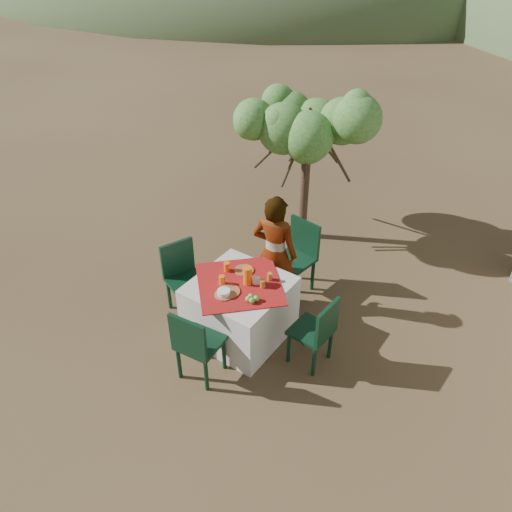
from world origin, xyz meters
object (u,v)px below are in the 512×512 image
at_px(chair_near, 196,343).
at_px(juice_pitcher, 248,276).
at_px(chair_far, 298,253).
at_px(table, 240,309).
at_px(chair_right, 317,330).
at_px(person, 275,254).
at_px(chair_left, 183,275).
at_px(shrub_tree, 314,135).

bearing_deg(chair_near, juice_pitcher, -98.46).
bearing_deg(chair_far, chair_near, -83.51).
relative_size(table, juice_pitcher, 5.91).
xyz_separation_m(chair_right, juice_pitcher, (-0.89, -0.04, 0.37)).
distance_m(chair_far, person, 0.52).
bearing_deg(chair_left, shrub_tree, 11.14).
distance_m(chair_near, chair_right, 1.31).
relative_size(chair_left, juice_pitcher, 4.26).
height_order(chair_right, juice_pitcher, juice_pitcher).
bearing_deg(chair_far, shrub_tree, 122.01).
height_order(chair_far, juice_pitcher, chair_far).
bearing_deg(shrub_tree, chair_left, -100.07).
bearing_deg(juice_pitcher, chair_right, 2.55).
relative_size(table, chair_right, 1.45).
bearing_deg(person, table, 77.26).
bearing_deg(chair_right, juice_pitcher, -84.02).
height_order(chair_near, person, person).
bearing_deg(chair_right, table, -81.02).
xyz_separation_m(chair_near, chair_left, (-0.89, 0.80, 0.00)).
height_order(chair_far, person, person).
bearing_deg(table, person, 88.09).
height_order(chair_far, shrub_tree, shrub_tree).
xyz_separation_m(chair_near, juice_pitcher, (0.04, 0.88, 0.35)).
distance_m(chair_left, shrub_tree, 2.65).
relative_size(chair_right, person, 0.57).
distance_m(table, shrub_tree, 2.70).
relative_size(person, juice_pitcher, 7.11).
height_order(chair_near, shrub_tree, shrub_tree).
distance_m(chair_right, juice_pitcher, 0.97).
xyz_separation_m(table, person, (0.02, 0.69, 0.40)).
bearing_deg(shrub_tree, chair_right, -58.05).
relative_size(chair_left, person, 0.60).
bearing_deg(chair_far, chair_left, -121.01).
relative_size(chair_near, juice_pitcher, 4.26).
relative_size(chair_near, chair_left, 1.00).
bearing_deg(chair_left, juice_pitcher, -64.13).
height_order(chair_right, shrub_tree, shrub_tree).
bearing_deg(juice_pitcher, chair_near, -92.53).
height_order(chair_left, person, person).
distance_m(person, shrub_tree, 1.92).
distance_m(chair_near, person, 1.54).
distance_m(chair_near, shrub_tree, 3.40).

